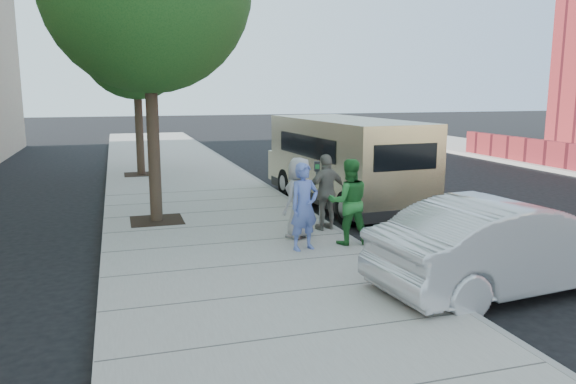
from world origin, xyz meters
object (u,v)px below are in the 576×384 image
(tree_far, at_px, (136,39))
(person_striped_polo, at_px, (327,192))
(parking_meter, at_px, (321,179))
(van, at_px, (343,160))
(person_officer, at_px, (304,207))
(person_gray_shirt, at_px, (299,198))
(sedan, at_px, (509,245))
(person_green_shirt, at_px, (349,202))

(tree_far, relative_size, person_striped_polo, 3.91)
(parking_meter, height_order, van, van)
(parking_meter, bearing_deg, person_officer, -106.34)
(tree_far, relative_size, van, 0.99)
(person_officer, relative_size, person_gray_shirt, 1.00)
(sedan, height_order, person_gray_shirt, person_gray_shirt)
(van, distance_m, person_gray_shirt, 4.21)
(person_green_shirt, bearing_deg, person_officer, 17.47)
(person_officer, bearing_deg, parking_meter, 45.65)
(van, relative_size, person_gray_shirt, 3.95)
(parking_meter, xyz_separation_m, person_officer, (-1.02, -1.86, -0.20))
(tree_far, height_order, parking_meter, tree_far)
(parking_meter, bearing_deg, tree_far, 123.60)
(van, distance_m, person_officer, 5.06)
(person_officer, height_order, person_striped_polo, person_officer)
(van, height_order, person_striped_polo, van)
(tree_far, distance_m, person_green_shirt, 11.95)
(tree_far, distance_m, person_striped_polo, 10.88)
(person_officer, distance_m, person_gray_shirt, 0.91)
(person_striped_polo, bearing_deg, person_gray_shirt, 17.68)
(parking_meter, xyz_separation_m, person_gray_shirt, (-0.83, -0.98, -0.21))
(van, height_order, person_officer, van)
(person_green_shirt, bearing_deg, sedan, 127.72)
(parking_meter, xyz_separation_m, person_green_shirt, (-0.05, -1.73, -0.19))
(tree_far, height_order, person_green_shirt, tree_far)
(parking_meter, distance_m, sedan, 4.82)
(person_green_shirt, xyz_separation_m, person_gray_shirt, (-0.78, 0.75, -0.02))
(tree_far, height_order, van, tree_far)
(person_gray_shirt, distance_m, person_striped_polo, 0.91)
(tree_far, xyz_separation_m, van, (5.08, -6.57, -3.62))
(tree_far, xyz_separation_m, person_green_shirt, (3.45, -10.76, -3.89))
(sedan, relative_size, person_green_shirt, 2.69)
(parking_meter, bearing_deg, person_striped_polo, -83.17)
(sedan, bearing_deg, person_officer, 36.14)
(parking_meter, relative_size, van, 0.22)
(van, distance_m, person_striped_polo, 3.41)
(parking_meter, relative_size, person_officer, 0.86)
(tree_far, height_order, sedan, tree_far)
(person_officer, relative_size, person_green_shirt, 0.99)
(sedan, distance_m, person_gray_shirt, 4.28)
(parking_meter, height_order, person_green_shirt, person_green_shirt)
(person_officer, bearing_deg, person_striped_polo, 38.66)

